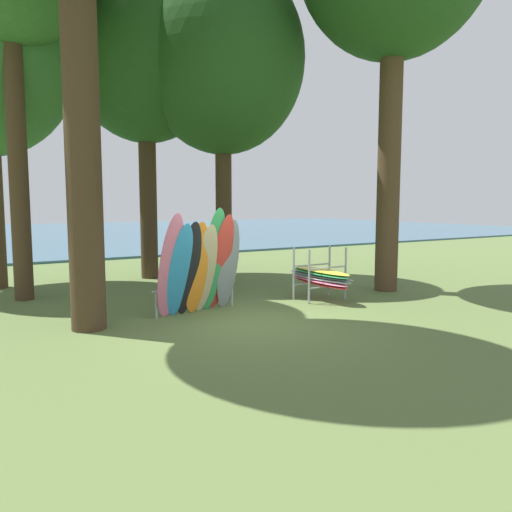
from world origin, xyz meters
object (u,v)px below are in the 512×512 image
tree_far_left_back (223,60)px  leaning_board_pile (201,266)px  tree_far_right_back (145,54)px  board_storage_rack (320,277)px

tree_far_left_back → leaning_board_pile: (-2.67, -4.01, -5.44)m
tree_far_left_back → tree_far_right_back: tree_far_right_back is taller
leaning_board_pile → board_storage_rack: bearing=-0.3°
tree_far_left_back → tree_far_right_back: 2.35m
tree_far_right_back → leaning_board_pile: size_ratio=4.23×
tree_far_left_back → board_storage_rack: bearing=-83.5°
tree_far_right_back → leaning_board_pile: bearing=-98.7°
tree_far_left_back → tree_far_right_back: bearing=141.7°
tree_far_left_back → board_storage_rack: size_ratio=4.33×
tree_far_right_back → tree_far_left_back: bearing=-38.3°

